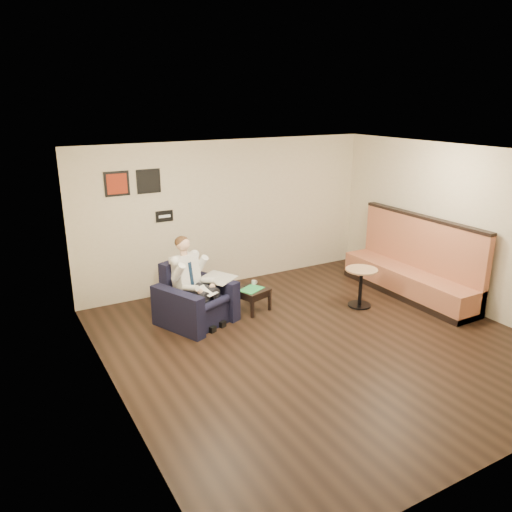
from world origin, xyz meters
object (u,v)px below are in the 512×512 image
cafe_table (360,288)px  banquette (410,258)px  armchair (196,294)px  side_table (252,300)px  smartphone (248,286)px  seated_man (201,285)px  coffee_mug (254,283)px  green_folder (251,289)px

cafe_table → banquette: bearing=-1.2°
armchair → side_table: (1.02, -0.03, -0.30)m
cafe_table → smartphone: bearing=152.6°
smartphone → cafe_table: (1.76, -0.92, -0.06)m
side_table → smartphone: 0.25m
armchair → seated_man: bearing=-90.0°
coffee_mug → cafe_table: 1.88m
green_folder → banquette: banquette is taller
smartphone → banquette: bearing=-25.5°
cafe_table → green_folder: bearing=157.5°
banquette → cafe_table: 1.20m
smartphone → cafe_table: bearing=-35.0°
green_folder → smartphone: 0.18m
armchair → seated_man: seated_man is taller
armchair → banquette: bearing=-34.6°
side_table → coffee_mug: size_ratio=5.79×
armchair → seated_man: 0.22m
armchair → coffee_mug: (1.14, 0.12, -0.05)m
side_table → smartphone: size_ratio=3.93×
side_table → banquette: bearing=-15.3°
side_table → armchair: bearing=178.1°
armchair → coffee_mug: bearing=-16.8°
smartphone → coffee_mug: bearing=-7.1°
green_folder → smartphone: bearing=83.6°
coffee_mug → smartphone: 0.13m
smartphone → banquette: (2.90, -0.94, 0.32)m
coffee_mug → green_folder: bearing=-128.8°
seated_man → side_table: 1.09m
banquette → cafe_table: size_ratio=4.12×
side_table → green_folder: green_folder is taller
armchair → seated_man: (0.05, -0.12, 0.18)m
seated_man → coffee_mug: (1.09, 0.24, -0.24)m
smartphone → cafe_table: 1.99m
seated_man → banquette: (3.87, -0.70, 0.05)m
green_folder → coffee_mug: coffee_mug is taller
side_table → cafe_table: (1.76, -0.77, 0.15)m
smartphone → cafe_table: cafe_table is taller
green_folder → side_table: bearing=51.2°
armchair → cafe_table: armchair is taller
armchair → smartphone: 1.03m
side_table → coffee_mug: bearing=51.2°
seated_man → banquette: banquette is taller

